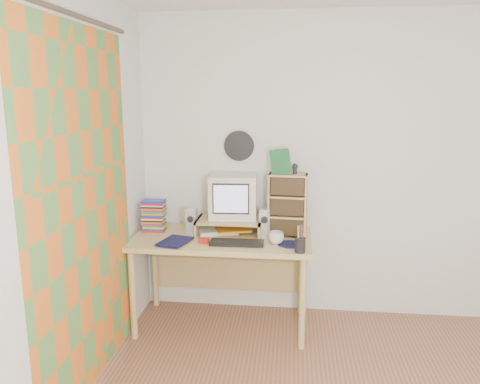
% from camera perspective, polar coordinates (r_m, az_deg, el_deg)
% --- Properties ---
extents(back_wall, '(3.50, 0.00, 3.50)m').
position_cam_1_polar(back_wall, '(3.93, 13.51, 2.75)').
color(back_wall, white).
rests_on(back_wall, floor).
extents(left_wall, '(0.00, 3.50, 3.50)m').
position_cam_1_polar(left_wall, '(2.53, -23.76, -2.98)').
color(left_wall, white).
rests_on(left_wall, floor).
extents(curtain, '(0.00, 2.20, 2.20)m').
position_cam_1_polar(curtain, '(2.95, -18.29, -2.55)').
color(curtain, orange).
rests_on(curtain, left_wall).
extents(wall_disc, '(0.25, 0.02, 0.25)m').
position_cam_1_polar(wall_disc, '(3.89, -0.12, 5.65)').
color(wall_disc, black).
rests_on(wall_disc, back_wall).
extents(desk, '(1.40, 0.70, 0.75)m').
position_cam_1_polar(desk, '(3.80, -2.13, -7.12)').
color(desk, '#D4B872').
rests_on(desk, floor).
extents(monitor_riser, '(0.52, 0.30, 0.12)m').
position_cam_1_polar(monitor_riser, '(3.76, -1.32, -3.68)').
color(monitor_riser, tan).
rests_on(monitor_riser, desk).
extents(crt_monitor, '(0.39, 0.39, 0.35)m').
position_cam_1_polar(crt_monitor, '(3.76, -0.85, -0.55)').
color(crt_monitor, beige).
rests_on(crt_monitor, monitor_riser).
extents(speaker_left, '(0.09, 0.09, 0.21)m').
position_cam_1_polar(speaker_left, '(3.76, -5.92, -3.61)').
color(speaker_left, silver).
rests_on(speaker_left, desk).
extents(speaker_right, '(0.08, 0.08, 0.22)m').
position_cam_1_polar(speaker_right, '(3.69, 3.03, -3.72)').
color(speaker_right, silver).
rests_on(speaker_right, desk).
extents(keyboard, '(0.40, 0.14, 0.03)m').
position_cam_1_polar(keyboard, '(3.51, -0.38, -6.21)').
color(keyboard, black).
rests_on(keyboard, desk).
extents(dvd_stack, '(0.18, 0.13, 0.25)m').
position_cam_1_polar(dvd_stack, '(3.90, -10.46, -2.82)').
color(dvd_stack, brown).
rests_on(dvd_stack, desk).
extents(cd_rack, '(0.31, 0.18, 0.50)m').
position_cam_1_polar(cd_rack, '(3.68, 5.83, -1.60)').
color(cd_rack, tan).
rests_on(cd_rack, desk).
extents(mug, '(0.13, 0.13, 0.09)m').
position_cam_1_polar(mug, '(3.53, 4.43, -5.59)').
color(mug, silver).
rests_on(mug, desk).
extents(diary, '(0.28, 0.23, 0.05)m').
position_cam_1_polar(diary, '(3.62, -9.29, -5.63)').
color(diary, '#0F0F39').
rests_on(diary, desk).
extents(mousepad, '(0.23, 0.23, 0.00)m').
position_cam_1_polar(mousepad, '(3.53, 6.16, -6.35)').
color(mousepad, black).
rests_on(mousepad, desk).
extents(pen_cup, '(0.10, 0.10, 0.15)m').
position_cam_1_polar(pen_cup, '(3.35, 7.35, -6.07)').
color(pen_cup, black).
rests_on(pen_cup, desk).
extents(papers, '(0.36, 0.31, 0.04)m').
position_cam_1_polar(papers, '(3.81, -2.04, -4.63)').
color(papers, silver).
rests_on(papers, desk).
extents(red_box, '(0.08, 0.05, 0.04)m').
position_cam_1_polar(red_box, '(3.55, -4.42, -5.92)').
color(red_box, '#A81A12').
rests_on(red_box, desk).
extents(game_box, '(0.15, 0.05, 0.19)m').
position_cam_1_polar(game_box, '(3.60, 4.96, 3.70)').
color(game_box, '#18562B').
rests_on(game_box, cd_rack).
extents(webcam, '(0.05, 0.05, 0.08)m').
position_cam_1_polar(webcam, '(3.63, 6.71, 2.83)').
color(webcam, black).
rests_on(webcam, cd_rack).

